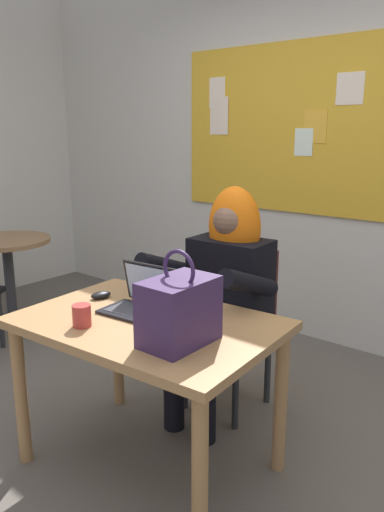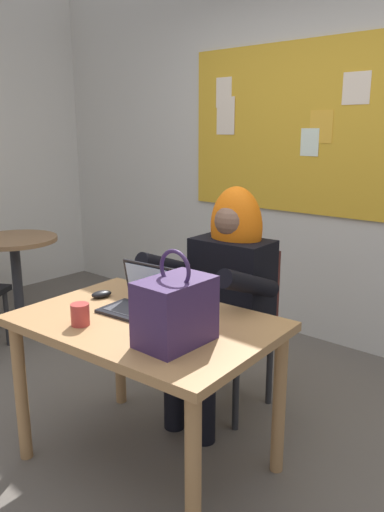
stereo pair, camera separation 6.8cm
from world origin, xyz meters
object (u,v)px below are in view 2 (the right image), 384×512
(laptop, at_px, (141,301))
(side_table_round, at_px, (15,260))
(desk_main, at_px, (146,340))
(computer_mouse, at_px, (102,294))
(chair_at_desk, at_px, (237,318))
(person_costumed, at_px, (225,284))
(coffee_mug, at_px, (80,314))
(handbag, at_px, (175,310))

(laptop, distance_m, side_table_round, 2.13)
(desk_main, bearing_deg, laptop, 146.06)
(laptop, relative_size, computer_mouse, 3.23)
(computer_mouse, bearing_deg, side_table_round, 178.51)
(chair_at_desk, xyz_separation_m, computer_mouse, (-0.34, -0.68, 0.24))
(person_costumed, bearing_deg, desk_main, -0.14)
(chair_at_desk, height_order, coffee_mug, chair_at_desk)
(coffee_mug, bearing_deg, handbag, 16.96)
(laptop, relative_size, side_table_round, 0.48)
(desk_main, height_order, chair_at_desk, chair_at_desk)
(chair_at_desk, bearing_deg, handbag, 18.40)
(chair_at_desk, height_order, handbag, handbag)
(laptop, xyz_separation_m, coffee_mug, (-0.07, -0.29, -0.00))
(handbag, bearing_deg, coffee_mug, -163.04)
(person_costumed, relative_size, coffee_mug, 13.21)
(laptop, height_order, coffee_mug, laptop)
(chair_at_desk, xyz_separation_m, side_table_round, (-2.10, -0.16, 0.01))
(person_costumed, height_order, side_table_round, person_costumed)
(chair_at_desk, relative_size, handbag, 2.39)
(desk_main, xyz_separation_m, side_table_round, (-2.14, 0.59, -0.11))
(computer_mouse, bearing_deg, handbag, 1.36)
(desk_main, relative_size, laptop, 3.53)
(person_costumed, relative_size, laptop, 3.74)
(person_costumed, distance_m, handbag, 0.78)
(laptop, bearing_deg, computer_mouse, 174.90)
(laptop, relative_size, coffee_mug, 3.53)
(desk_main, bearing_deg, coffee_mug, -125.03)
(chair_at_desk, height_order, person_costumed, person_costumed)
(desk_main, height_order, laptop, laptop)
(laptop, distance_m, handbag, 0.41)
(chair_at_desk, height_order, laptop, laptop)
(person_costumed, distance_m, laptop, 0.56)
(computer_mouse, bearing_deg, person_costumed, 72.75)
(coffee_mug, bearing_deg, chair_at_desk, 82.72)
(person_costumed, height_order, computer_mouse, person_costumed)
(desk_main, height_order, handbag, handbag)
(person_costumed, xyz_separation_m, side_table_round, (-2.11, -0.03, -0.22))
(chair_at_desk, xyz_separation_m, handbag, (0.31, -0.84, 0.36))
(laptop, bearing_deg, desk_main, -39.27)
(chair_at_desk, relative_size, person_costumed, 0.72)
(handbag, bearing_deg, side_table_round, 164.10)
(chair_at_desk, distance_m, side_table_round, 2.11)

